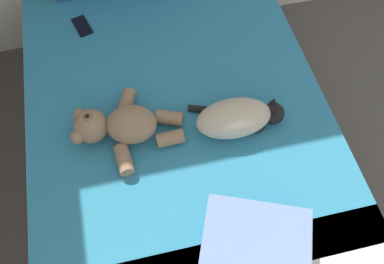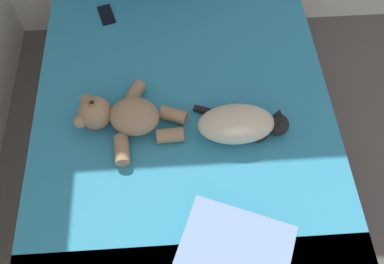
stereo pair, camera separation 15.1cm
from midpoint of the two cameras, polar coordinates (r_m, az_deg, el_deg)
bed at (r=2.18m, az=-3.83°, el=-0.35°), size 1.46×1.95×0.48m
cat at (r=1.85m, az=3.99°, el=1.81°), size 0.42×0.25×0.15m
teddy_bear at (r=1.87m, az=-12.11°, el=0.69°), size 0.51×0.44×0.16m
cell_phone at (r=2.40m, az=-16.65°, el=13.67°), size 0.11×0.16×0.01m
throw_pillow at (r=1.64m, az=6.03°, el=-14.82°), size 0.48×0.41×0.11m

